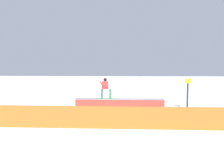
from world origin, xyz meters
name	(u,v)px	position (x,y,z in m)	size (l,w,h in m)	color
ground_plane	(119,110)	(0.00, 0.00, 0.00)	(120.00, 120.00, 0.00)	white
grind_box	(119,105)	(0.00, 0.00, 0.35)	(5.85, 0.52, 0.77)	red
snowboarder	(105,87)	(0.93, 0.00, 1.52)	(1.50, 0.43, 1.39)	#3D8B50
safety_fence	(118,118)	(0.00, 4.33, 0.52)	(13.06, 0.06, 1.05)	orange
trail_marker	(188,94)	(-4.35, 0.26, 1.15)	(0.40, 0.10, 2.15)	#262628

